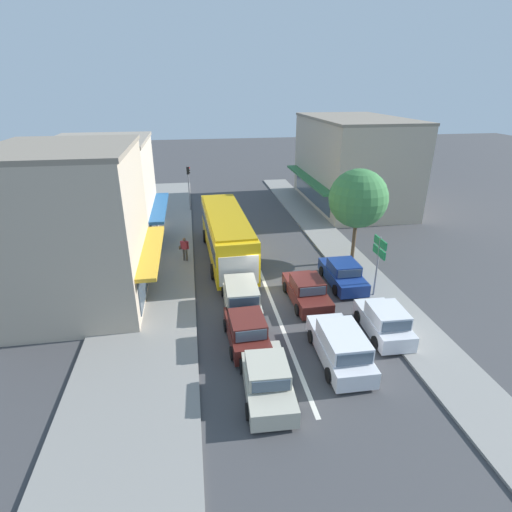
{
  "coord_description": "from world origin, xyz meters",
  "views": [
    {
      "loc": [
        -3.97,
        -20.34,
        11.15
      ],
      "look_at": [
        -0.29,
        2.3,
        1.2
      ],
      "focal_mm": 28.0,
      "sensor_mm": 36.0,
      "label": 1
    }
  ],
  "objects": [
    {
      "name": "ground_plane",
      "position": [
        0.0,
        0.0,
        0.0
      ],
      "size": [
        140.0,
        140.0,
        0.0
      ],
      "primitive_type": "plane",
      "color": "#3F3F42"
    },
    {
      "name": "lane_centre_line",
      "position": [
        0.0,
        4.0,
        0.0
      ],
      "size": [
        0.2,
        28.0,
        0.01
      ],
      "primitive_type": "cube",
      "color": "silver",
      "rests_on": "ground"
    },
    {
      "name": "sidewalk_left",
      "position": [
        -6.8,
        6.0,
        0.07
      ],
      "size": [
        5.2,
        44.0,
        0.14
      ],
      "primitive_type": "cube",
      "color": "gray",
      "rests_on": "ground"
    },
    {
      "name": "kerb_right",
      "position": [
        6.2,
        6.0,
        0.06
      ],
      "size": [
        2.8,
        44.0,
        0.12
      ],
      "primitive_type": "cube",
      "color": "gray",
      "rests_on": "ground"
    },
    {
      "name": "shopfront_corner_near",
      "position": [
        -10.18,
        0.58,
        4.2
      ],
      "size": [
        7.68,
        8.16,
        8.41
      ],
      "color": "#B2A38E",
      "rests_on": "ground"
    },
    {
      "name": "shopfront_mid_block",
      "position": [
        -10.18,
        9.05,
        3.83
      ],
      "size": [
        7.57,
        8.32,
        7.68
      ],
      "color": "beige",
      "rests_on": "ground"
    },
    {
      "name": "building_right_far",
      "position": [
        11.48,
        16.59,
        4.14
      ],
      "size": [
        8.94,
        13.88,
        8.28
      ],
      "color": "#B2A38E",
      "rests_on": "ground"
    },
    {
      "name": "city_bus",
      "position": [
        -1.89,
        5.0,
        1.88
      ],
      "size": [
        3.01,
        10.93,
        3.23
      ],
      "color": "yellow",
      "rests_on": "ground"
    },
    {
      "name": "wagon_adjacent_lane_trail",
      "position": [
        -1.77,
        -1.84,
        0.75
      ],
      "size": [
        2.0,
        4.53,
        1.58
      ],
      "color": "#B7B29E",
      "rests_on": "ground"
    },
    {
      "name": "hatchback_behind_bus_mid",
      "position": [
        -1.92,
        -5.01,
        0.71
      ],
      "size": [
        1.93,
        3.76,
        1.54
      ],
      "color": "#561E19",
      "rests_on": "ground"
    },
    {
      "name": "sedan_behind_bus_near",
      "position": [
        1.88,
        -1.7,
        0.66
      ],
      "size": [
        1.98,
        4.24,
        1.47
      ],
      "color": "#561E19",
      "rests_on": "ground"
    },
    {
      "name": "wagon_queue_gap_filler",
      "position": [
        1.91,
        -6.88,
        0.75
      ],
      "size": [
        1.99,
        4.53,
        1.58
      ],
      "color": "silver",
      "rests_on": "ground"
    },
    {
      "name": "sedan_queue_far_back",
      "position": [
        -1.59,
        -8.31,
        0.66
      ],
      "size": [
        2.03,
        4.27,
        1.47
      ],
      "color": "#B7B29E",
      "rests_on": "ground"
    },
    {
      "name": "parked_hatchback_kerb_front",
      "position": [
        4.67,
        -5.34,
        0.71
      ],
      "size": [
        1.92,
        3.76,
        1.54
      ],
      "color": "silver",
      "rests_on": "ground"
    },
    {
      "name": "parked_sedan_kerb_second",
      "position": [
        4.6,
        0.01,
        0.66
      ],
      "size": [
        1.91,
        4.21,
        1.47
      ],
      "color": "navy",
      "rests_on": "ground"
    },
    {
      "name": "traffic_light_downstreet",
      "position": [
        -4.26,
        16.64,
        2.85
      ],
      "size": [
        0.33,
        0.24,
        4.2
      ],
      "color": "gray",
      "rests_on": "ground"
    },
    {
      "name": "directional_road_sign",
      "position": [
        5.82,
        -1.75,
        2.7
      ],
      "size": [
        0.1,
        1.4,
        3.6
      ],
      "color": "gray",
      "rests_on": "ground"
    },
    {
      "name": "street_tree_right",
      "position": [
        6.41,
        3.01,
        4.41
      ],
      "size": [
        3.76,
        3.76,
        6.3
      ],
      "color": "brown",
      "rests_on": "ground"
    },
    {
      "name": "pedestrian_with_handbag_near",
      "position": [
        -4.74,
        4.74,
        1.07
      ],
      "size": [
        0.66,
        0.36,
        1.63
      ],
      "color": "#4C4742",
      "rests_on": "sidewalk_left"
    }
  ]
}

